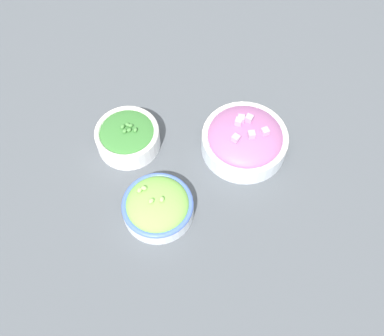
{
  "coord_description": "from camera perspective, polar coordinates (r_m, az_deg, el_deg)",
  "views": [
    {
      "loc": [
        0.02,
        0.5,
        0.87
      ],
      "look_at": [
        0.0,
        0.0,
        0.03
      ],
      "focal_mm": 40.0,
      "sensor_mm": 36.0,
      "label": 1
    }
  ],
  "objects": [
    {
      "name": "bowl_broccoli",
      "position": [
        1.03,
        -8.58,
        4.25
      ],
      "size": [
        0.15,
        0.15,
        0.07
      ],
      "color": "white",
      "rests_on": "ground_plane"
    },
    {
      "name": "bowl_red_onion",
      "position": [
        1.02,
        7.04,
        3.86
      ],
      "size": [
        0.2,
        0.2,
        0.09
      ],
      "color": "silver",
      "rests_on": "ground_plane"
    },
    {
      "name": "bowl_lettuce",
      "position": [
        0.94,
        -4.59,
        -5.05
      ],
      "size": [
        0.16,
        0.16,
        0.07
      ],
      "color": "silver",
      "rests_on": "ground_plane"
    },
    {
      "name": "ground_plane",
      "position": [
        1.0,
        0.0,
        -0.87
      ],
      "size": [
        3.0,
        3.0,
        0.0
      ],
      "primitive_type": "plane",
      "color": "#4C5156"
    }
  ]
}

